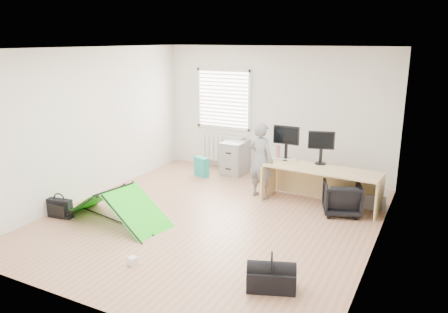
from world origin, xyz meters
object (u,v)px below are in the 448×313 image
at_px(desk, 321,187).
at_px(office_chair, 342,198).
at_px(thermos, 278,152).
at_px(monitor_left, 286,147).
at_px(laptop_bag, 60,208).
at_px(person, 261,160).
at_px(filing_cabinet, 235,157).
at_px(kite, 115,205).
at_px(duffel_bag, 271,280).
at_px(monitor_right, 321,152).
at_px(storage_crate, 372,199).

distance_m(desk, office_chair, 0.47).
distance_m(desk, thermos, 1.06).
height_order(monitor_left, laptop_bag, monitor_left).
xyz_separation_m(person, laptop_bag, (-2.53, -2.40, -0.54)).
bearing_deg(filing_cabinet, kite, -100.08).
distance_m(thermos, duffel_bag, 3.42).
distance_m(monitor_right, thermos, 0.81).
relative_size(person, duffel_bag, 2.47).
height_order(desk, filing_cabinet, filing_cabinet).
distance_m(filing_cabinet, office_chair, 2.86).
height_order(filing_cabinet, duffel_bag, filing_cabinet).
distance_m(monitor_right, laptop_bag, 4.53).
bearing_deg(monitor_right, laptop_bag, -157.30).
relative_size(laptop_bag, duffel_bag, 0.74).
bearing_deg(desk, monitor_left, 164.26).
height_order(desk, monitor_right, monitor_right).
height_order(desk, kite, desk).
distance_m(person, laptop_bag, 3.53).
bearing_deg(monitor_left, office_chair, -21.36).
height_order(monitor_right, storage_crate, monitor_right).
bearing_deg(kite, storage_crate, 46.87).
distance_m(monitor_left, duffel_bag, 3.38).
xyz_separation_m(desk, thermos, (-0.91, 0.28, 0.47)).
height_order(office_chair, kite, same).
xyz_separation_m(person, duffel_bag, (1.31, -2.81, -0.58)).
bearing_deg(storage_crate, office_chair, -125.03).
distance_m(person, storage_crate, 2.05).
bearing_deg(desk, storage_crate, 27.41).
bearing_deg(kite, laptop_bag, -151.89).
relative_size(kite, storage_crate, 3.82).
distance_m(desk, monitor_right, 0.63).
xyz_separation_m(monitor_right, laptop_bag, (-3.54, -2.74, -0.74)).
bearing_deg(office_chair, person, -25.01).
height_order(thermos, kite, thermos).
bearing_deg(kite, filing_cabinet, 91.23).
bearing_deg(person, duffel_bag, 130.48).
height_order(filing_cabinet, kite, filing_cabinet).
height_order(person, storage_crate, person).
distance_m(desk, filing_cabinet, 2.40).
xyz_separation_m(laptop_bag, duffel_bag, (3.84, -0.41, -0.03)).
relative_size(thermos, storage_crate, 0.55).
relative_size(desk, laptop_bag, 4.70).
relative_size(filing_cabinet, monitor_left, 1.46).
bearing_deg(duffel_bag, monitor_left, 86.22).
bearing_deg(filing_cabinet, person, -46.46).
distance_m(monitor_left, storage_crate, 1.75).
relative_size(filing_cabinet, kite, 0.40).
xyz_separation_m(desk, storage_crate, (0.82, 0.36, -0.21)).
relative_size(kite, duffel_bag, 3.12).
xyz_separation_m(thermos, laptop_bag, (-2.73, -2.75, -0.65)).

